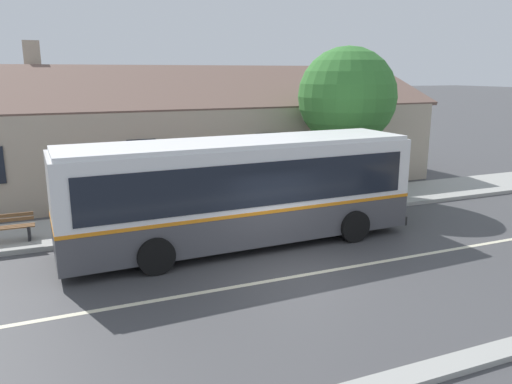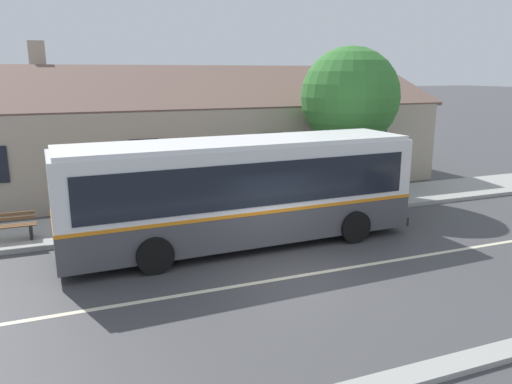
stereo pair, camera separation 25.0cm
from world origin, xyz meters
The scene contains 10 objects.
ground_plane centered at (0.00, 0.00, 0.00)m, with size 300.00×300.00×0.00m, color #424244.
sidewalk_far centered at (0.00, 6.00, 0.07)m, with size 60.00×3.00×0.15m, color #9E9E99.
curb_near centered at (0.00, -4.75, 0.06)m, with size 60.00×0.50×0.12m, color #9E9E99.
lane_divider_stripe centered at (0.00, 0.00, 0.00)m, with size 60.00×0.16×0.01m, color beige.
community_building centered at (0.11, 13.22, 1.96)m, with size 23.16×9.79×6.50m.
transit_bus centered at (-0.55, 2.90, 1.72)m, with size 10.78×3.01×3.21m.
bench_by_building centered at (-7.29, 5.34, 0.58)m, with size 1.85×0.51×0.94m.
bench_down_street centered at (-3.58, 5.62, 0.57)m, with size 1.74×0.51×0.94m.
street_tree_primary centered at (5.54, 6.76, 4.18)m, with size 3.98×3.98×6.18m.
bus_stop_sign centered at (5.23, 4.99, 1.64)m, with size 0.36×0.07×2.40m.
Camera 2 is at (-5.51, -10.79, 5.14)m, focal length 35.00 mm.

